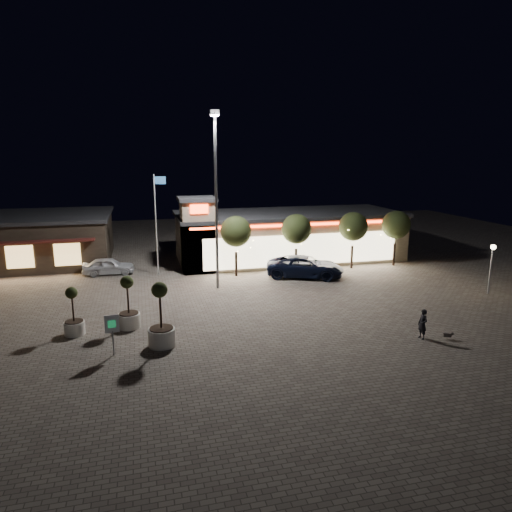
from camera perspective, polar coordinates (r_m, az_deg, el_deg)
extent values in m
plane|color=#70665B|center=(25.47, -6.20, -9.34)|extent=(90.00, 90.00, 0.00)
cube|color=tan|center=(42.23, 4.07, 2.41)|extent=(20.00, 8.00, 4.00)
cube|color=#262628|center=(41.90, 4.12, 5.30)|extent=(20.40, 8.40, 0.30)
cube|color=#FBEABC|center=(38.56, 5.96, 0.77)|extent=(17.00, 0.12, 2.60)
cube|color=#F13613|center=(38.15, 6.05, 3.92)|extent=(19.00, 0.10, 0.18)
cube|color=tan|center=(37.57, -7.29, 2.44)|extent=(2.60, 2.60, 5.80)
cube|color=#262628|center=(37.15, -7.42, 7.08)|extent=(3.00, 3.00, 0.30)
cube|color=#F13613|center=(35.89, -7.12, 5.84)|extent=(1.40, 0.10, 0.70)
cube|color=#382D23|center=(45.35, -27.95, 1.66)|extent=(16.00, 10.00, 4.00)
cube|color=#262628|center=(45.05, -28.23, 4.34)|extent=(16.40, 10.40, 0.30)
cube|color=#EABA69|center=(40.25, -27.42, -0.10)|extent=(2.00, 0.12, 1.80)
cube|color=#EABA69|center=(39.59, -22.50, 0.17)|extent=(2.00, 0.12, 1.80)
cylinder|color=gray|center=(32.02, -4.99, 6.34)|extent=(0.20, 0.20, 12.00)
cube|color=gray|center=(31.94, -5.21, 17.46)|extent=(0.60, 0.40, 0.35)
cube|color=white|center=(31.93, -5.20, 17.10)|extent=(0.45, 0.30, 0.08)
cylinder|color=white|center=(36.84, -12.38, 3.78)|extent=(0.10, 0.10, 8.00)
cube|color=#285D95|center=(36.50, -11.93, 9.25)|extent=(0.90, 0.04, 0.60)
cylinder|color=gray|center=(35.30, 27.26, -1.71)|extent=(0.12, 0.12, 3.20)
sphere|color=#FFE5B2|center=(34.96, 27.54, 0.99)|extent=(0.36, 0.36, 0.36)
cylinder|color=#332319|center=(36.18, -2.49, -1.00)|extent=(0.20, 0.20, 1.92)
sphere|color=#2D3819|center=(35.65, -2.53, 3.08)|extent=(2.42, 2.42, 2.42)
cylinder|color=#332319|center=(37.49, 5.00, -0.55)|extent=(0.20, 0.20, 1.92)
sphere|color=#2D3819|center=(36.98, 5.08, 3.39)|extent=(2.42, 2.42, 2.42)
cylinder|color=#332319|center=(39.40, 11.88, -0.12)|extent=(0.20, 0.20, 1.92)
sphere|color=#2D3819|center=(38.92, 12.06, 3.63)|extent=(2.42, 2.42, 2.42)
cylinder|color=#332319|center=(41.31, 16.87, 0.18)|extent=(0.20, 0.20, 1.92)
sphere|color=#2D3819|center=(40.85, 17.10, 3.76)|extent=(2.42, 2.42, 2.42)
imported|color=black|center=(36.06, 6.17, -1.32)|extent=(6.61, 4.89, 1.67)
imported|color=silver|center=(38.53, -17.96, -1.19)|extent=(4.06, 1.72, 1.37)
imported|color=black|center=(25.64, 20.11, -8.00)|extent=(0.45, 0.62, 1.60)
cube|color=#59514C|center=(26.19, 22.79, -9.07)|extent=(0.43, 0.31, 0.21)
sphere|color=#59514C|center=(26.22, 23.31, -8.90)|extent=(0.19, 0.19, 0.19)
cylinder|color=white|center=(26.65, -21.73, -8.36)|extent=(1.08, 1.08, 0.72)
cylinder|color=black|center=(26.52, -21.79, -7.60)|extent=(0.93, 0.93, 0.05)
cylinder|color=#332319|center=(26.26, -21.94, -5.88)|extent=(0.09, 0.09, 1.62)
sphere|color=#2D3819|center=(26.04, -22.08, -4.28)|extent=(0.63, 0.63, 0.63)
cylinder|color=white|center=(23.87, -11.70, -9.91)|extent=(1.36, 1.36, 0.91)
cylinder|color=black|center=(23.69, -11.75, -8.84)|extent=(1.18, 1.18, 0.07)
cylinder|color=#332319|center=(23.33, -11.87, -6.43)|extent=(0.11, 0.11, 2.05)
sphere|color=#2D3819|center=(23.04, -11.98, -4.15)|extent=(0.80, 0.80, 0.80)
cylinder|color=white|center=(26.68, -15.55, -7.77)|extent=(1.22, 1.22, 0.81)
cylinder|color=black|center=(26.53, -15.61, -6.91)|extent=(1.06, 1.06, 0.06)
cylinder|color=#332319|center=(26.24, -15.73, -4.97)|extent=(0.10, 0.10, 1.83)
sphere|color=#2D3819|center=(26.00, -15.84, -3.16)|extent=(0.71, 0.71, 0.71)
cylinder|color=gray|center=(23.34, -17.41, -10.34)|extent=(0.08, 0.08, 1.24)
cube|color=white|center=(22.99, -17.58, -8.09)|extent=(0.67, 0.13, 0.88)
cube|color=#178E49|center=(22.95, -17.58, -8.12)|extent=(0.36, 0.06, 0.36)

